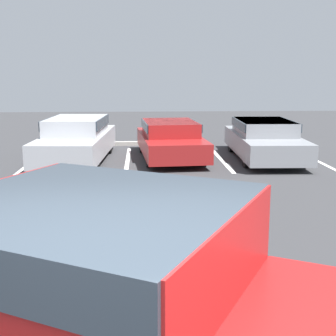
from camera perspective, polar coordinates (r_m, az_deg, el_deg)
stall_stripe_a at (r=14.62m, az=-16.14°, el=0.87°), size 0.12×4.34×0.01m
stall_stripe_b at (r=14.25m, az=-4.94°, el=1.02°), size 0.12×4.34×0.01m
stall_stripe_c at (r=14.45m, az=6.40°, el=1.14°), size 0.12×4.34×0.01m
stall_stripe_d at (r=15.19m, az=17.04°, el=1.21°), size 0.12×4.34×0.01m
pickup_truck at (r=3.32m, az=-4.58°, el=-19.28°), size 5.76×4.37×1.78m
parked_sedan_a at (r=14.20m, az=-11.06°, el=3.60°), size 2.04×4.85×1.29m
parked_sedan_b at (r=14.33m, az=0.27°, el=3.61°), size 2.05×4.37×1.15m
parked_sedan_c at (r=14.59m, az=11.62°, el=3.59°), size 1.92×4.73×1.18m
wheel_stop_curb at (r=17.09m, az=-6.20°, el=2.98°), size 1.80×0.20×0.14m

